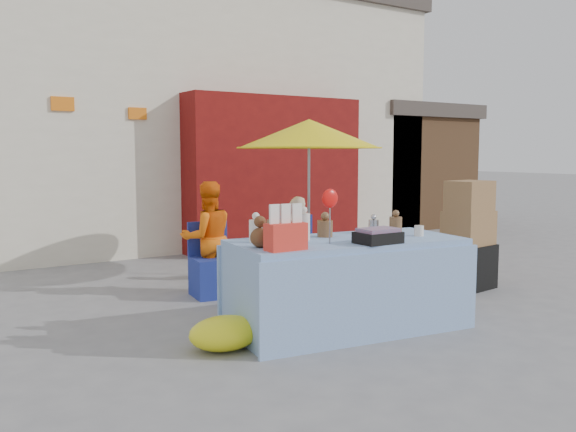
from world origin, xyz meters
TOP-DOWN VIEW (x-y plane):
  - ground at (0.00, 0.00)m, footprint 80.00×80.00m
  - backdrop at (0.52, 7.52)m, footprint 14.00×8.00m
  - market_table at (0.21, -0.26)m, footprint 2.34×1.33m
  - chair_left at (-0.25, 1.61)m, footprint 0.54×0.53m
  - chair_right at (1.00, 1.61)m, footprint 0.54×0.53m
  - vendor_orange at (-0.25, 1.75)m, footprint 0.70×0.58m
  - vendor_beige at (1.00, 1.75)m, footprint 0.43×0.31m
  - umbrella at (1.30, 1.90)m, footprint 1.90×1.90m
  - box_stack at (2.52, 0.27)m, footprint 0.65×0.56m
  - tarp_bundle at (-1.03, -0.19)m, footprint 0.69×0.58m

SIDE VIEW (x-z plane):
  - ground at x=0.00m, z-range 0.00..0.00m
  - tarp_bundle at x=-1.03m, z-range 0.00..0.28m
  - chair_left at x=-0.25m, z-range -0.17..0.68m
  - chair_right at x=1.00m, z-range -0.17..0.68m
  - market_table at x=0.21m, z-range -0.23..1.11m
  - vendor_beige at x=1.00m, z-range 0.00..1.10m
  - box_stack at x=2.52m, z-range -0.05..1.27m
  - vendor_orange at x=-0.25m, z-range 0.00..1.33m
  - umbrella at x=1.30m, z-range 0.85..2.94m
  - backdrop at x=0.52m, z-range -0.80..7.00m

